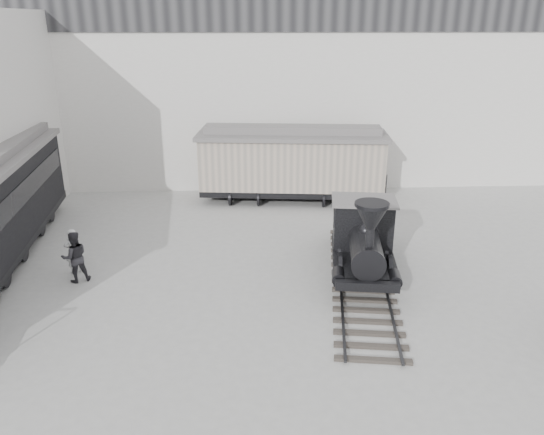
{
  "coord_description": "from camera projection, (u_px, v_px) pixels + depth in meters",
  "views": [
    {
      "loc": [
        -1.66,
        -13.37,
        8.61
      ],
      "look_at": [
        -0.8,
        4.19,
        2.0
      ],
      "focal_mm": 35.0,
      "sensor_mm": 36.0,
      "label": 1
    }
  ],
  "objects": [
    {
      "name": "visitor_b",
      "position": [
        75.0,
        257.0,
        18.25
      ],
      "size": [
        1.1,
        1.01,
        1.84
      ],
      "primitive_type": "imported",
      "rotation": [
        0.0,
        0.0,
        3.57
      ],
      "color": "#29282D",
      "rests_on": "ground"
    },
    {
      "name": "boxcar",
      "position": [
        292.0,
        162.0,
        26.17
      ],
      "size": [
        9.44,
        3.77,
        3.77
      ],
      "rotation": [
        0.0,
        0.0,
        -0.1
      ],
      "color": "black",
      "rests_on": "ground"
    },
    {
      "name": "locomotive",
      "position": [
        363.0,
        242.0,
        18.66
      ],
      "size": [
        3.41,
        9.78,
        3.38
      ],
      "rotation": [
        0.0,
        0.0,
        -0.14
      ],
      "color": "#302A23",
      "rests_on": "ground"
    },
    {
      "name": "visitor_a",
      "position": [
        73.0,
        251.0,
        18.87
      ],
      "size": [
        0.74,
        0.66,
        1.69
      ],
      "primitive_type": "imported",
      "rotation": [
        0.0,
        0.0,
        3.66
      ],
      "color": "silver",
      "rests_on": "ground"
    },
    {
      "name": "north_wall",
      "position": [
        277.0,
        81.0,
        27.66
      ],
      "size": [
        34.0,
        2.51,
        11.0
      ],
      "color": "silver",
      "rests_on": "ground"
    },
    {
      "name": "ground",
      "position": [
        306.0,
        330.0,
        15.61
      ],
      "size": [
        90.0,
        90.0,
        0.0
      ],
      "primitive_type": "plane",
      "color": "#9E9E9B"
    }
  ]
}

